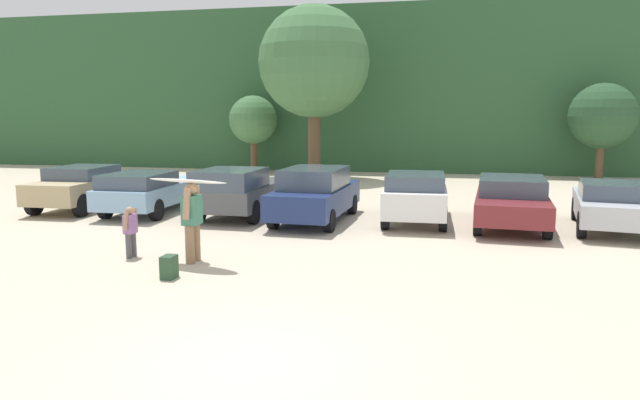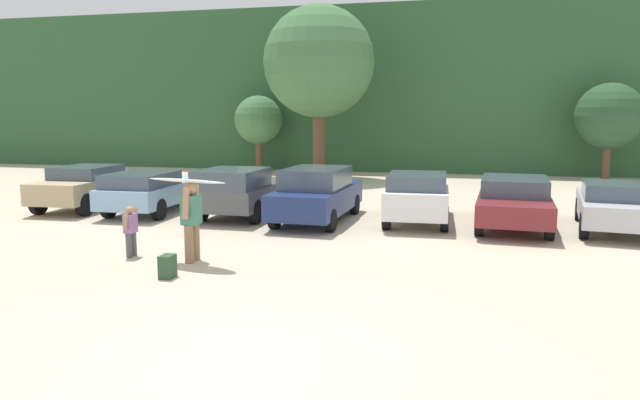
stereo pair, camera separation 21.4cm
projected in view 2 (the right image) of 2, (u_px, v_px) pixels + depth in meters
The scene contains 16 objects.
ground_plane at pixel (241, 360), 7.54m from camera, with size 120.00×120.00×0.00m, color beige.
hillside_ridge at pixel (418, 93), 36.81m from camera, with size 108.00×12.00×9.00m, color #2D5633.
tree_center_left at pixel (258, 120), 31.72m from camera, with size 2.62×2.62×4.16m.
tree_left at pixel (319, 62), 27.97m from camera, with size 5.34×5.34×8.31m.
tree_right at pixel (609, 116), 27.42m from camera, with size 3.10×3.10×4.62m.
parked_car_tan at pixel (85, 186), 19.56m from camera, with size 1.96×3.97×1.43m.
parked_car_sky_blue at pixel (154, 190), 18.92m from camera, with size 1.99×4.82×1.36m.
parked_car_dark_gray at pixel (242, 190), 18.13m from camera, with size 1.94×4.39×1.54m.
parked_car_navy at pixel (317, 194), 17.26m from camera, with size 1.97×4.59×1.60m.
parked_car_white at pixel (418, 195), 17.06m from camera, with size 1.88×4.22×1.48m.
parked_car_maroon at pixel (514, 200), 16.44m from camera, with size 2.24×4.85×1.38m.
parked_car_silver at pixel (616, 205), 15.77m from camera, with size 2.41×4.51×1.35m.
person_adult at pixel (191, 217), 12.48m from camera, with size 0.32×0.69×1.71m.
person_child at pixel (131, 228), 12.95m from camera, with size 0.21×0.55×1.14m.
surfboard_white at pixel (186, 181), 12.27m from camera, with size 2.00×0.92×0.17m.
backpack_dropped at pixel (167, 266), 11.33m from camera, with size 0.24×0.34×0.45m.
Camera 2 is at (2.65, -6.73, 3.14)m, focal length 32.87 mm.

